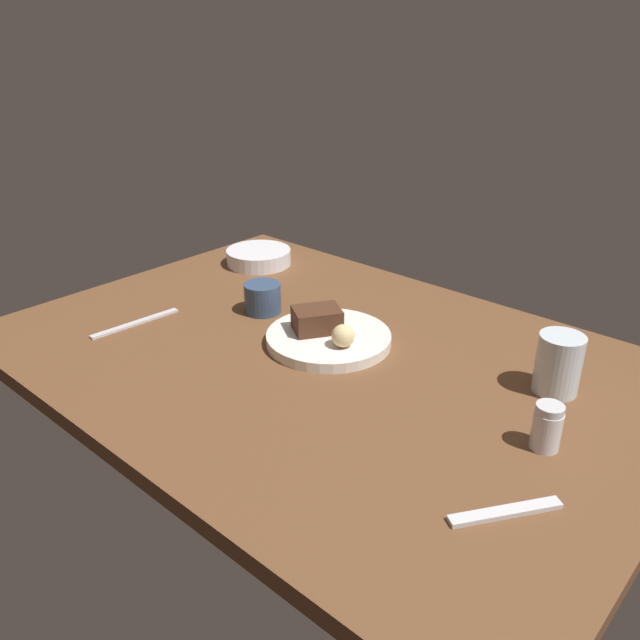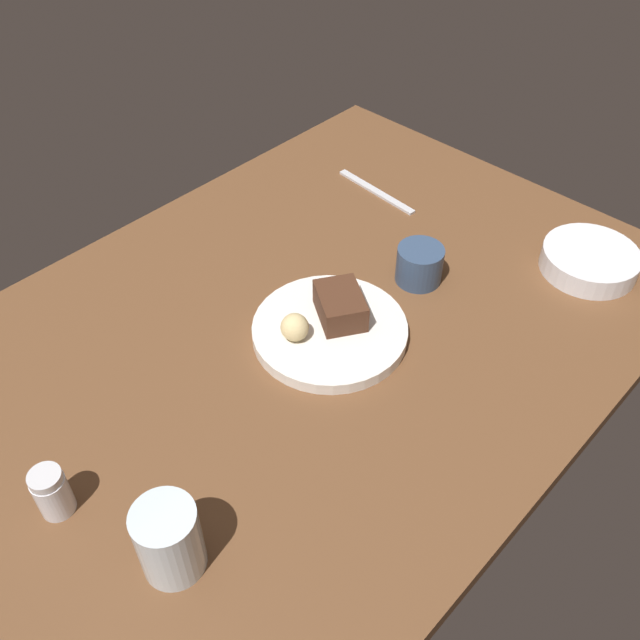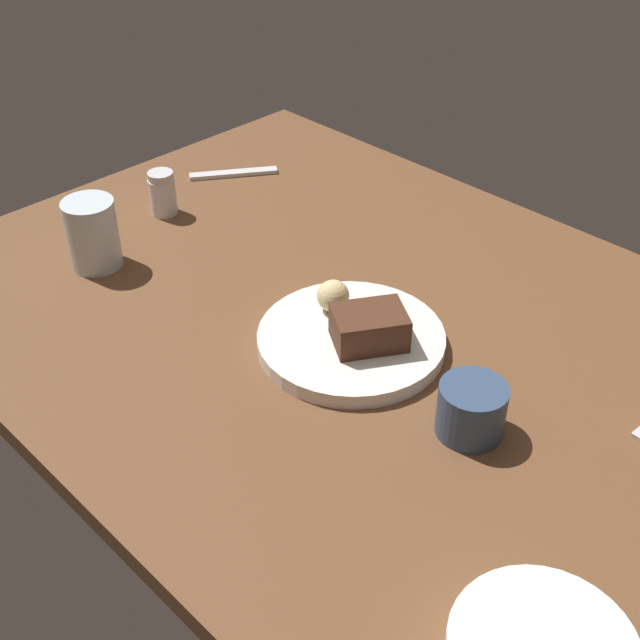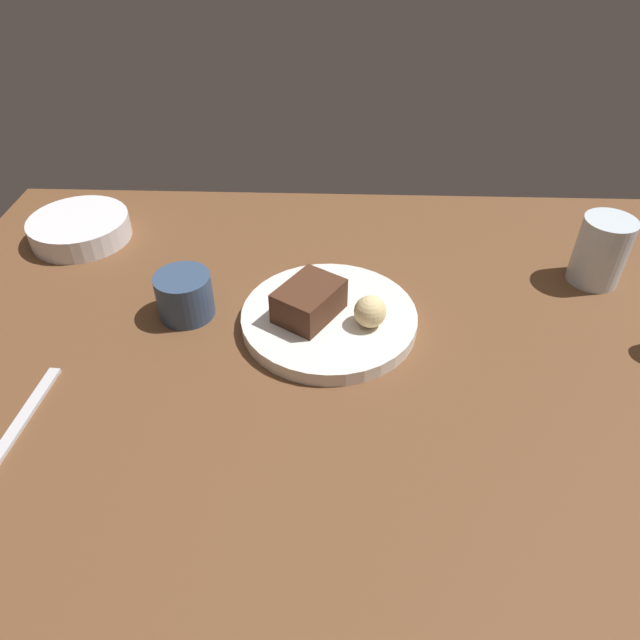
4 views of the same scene
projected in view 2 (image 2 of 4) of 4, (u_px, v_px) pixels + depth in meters
The scene contains 9 objects.
dining_table at pixel (303, 336), 108.55cm from camera, with size 120.00×84.00×3.00cm, color brown.
dessert_plate at pixel (330, 331), 105.84cm from camera, with size 23.60×23.60×2.00cm, color white.
chocolate_cake_slice at pixel (340, 306), 105.13cm from camera, with size 8.74×6.48×4.44cm, color #472819.
bread_roll at pixel (295, 327), 101.98cm from camera, with size 4.21×4.21×4.21cm, color #DBC184.
salt_shaker at pixel (52, 492), 82.96cm from camera, with size 4.18×4.18×7.09cm.
water_glass at pixel (169, 540), 76.84cm from camera, with size 7.35×7.35×10.12cm, color silver.
side_bowl at pixel (590, 260), 116.48cm from camera, with size 15.93×15.93×3.75cm, color silver.
coffee_cup at pixel (419, 265), 113.77cm from camera, with size 7.63×7.63×6.25cm, color #334766.
butter_knife at pixel (376, 192), 133.92cm from camera, with size 19.00×1.40×0.50cm, color silver.
Camera 2 is at (53.38, 54.16, 79.05)cm, focal length 39.21 mm.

